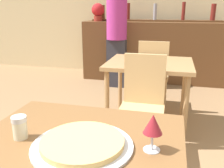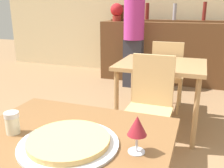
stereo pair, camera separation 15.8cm
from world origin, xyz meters
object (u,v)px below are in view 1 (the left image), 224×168
at_px(pizza_tray, 82,144).
at_px(cheese_shaker, 20,127).
at_px(chair_far_side_back, 153,71).
at_px(potted_plant, 98,11).
at_px(wine_glass, 153,125).
at_px(person_standing, 117,32).
at_px(chair_far_side_front, 143,99).

height_order(pizza_tray, cheese_shaker, cheese_shaker).
relative_size(chair_far_side_back, cheese_shaker, 8.95).
xyz_separation_m(chair_far_side_back, potted_plant, (-1.19, 1.43, 0.74)).
bearing_deg(wine_glass, person_standing, 105.42).
xyz_separation_m(chair_far_side_back, person_standing, (-0.71, 0.90, 0.41)).
bearing_deg(potted_plant, chair_far_side_back, -50.20).
bearing_deg(cheese_shaker, potted_plant, 101.77).
relative_size(chair_far_side_back, pizza_tray, 2.19).
bearing_deg(potted_plant, chair_far_side_front, -64.89).
bearing_deg(cheese_shaker, pizza_tray, -1.29).
height_order(pizza_tray, wine_glass, wine_glass).
distance_m(chair_far_side_front, cheese_shaker, 1.36).
relative_size(cheese_shaker, person_standing, 0.06).
xyz_separation_m(chair_far_side_front, cheese_shaker, (-0.40, -1.26, 0.29)).
bearing_deg(chair_far_side_front, cheese_shaker, -107.51).
relative_size(chair_far_side_front, potted_plant, 2.87).
bearing_deg(cheese_shaker, chair_far_side_front, 72.49).
bearing_deg(pizza_tray, potted_plant, 105.97).
distance_m(chair_far_side_front, pizza_tray, 1.30).
relative_size(pizza_tray, cheese_shaker, 4.09).
height_order(chair_far_side_front, potted_plant, potted_plant).
relative_size(pizza_tray, wine_glass, 2.71).
distance_m(chair_far_side_back, person_standing, 1.21).
distance_m(chair_far_side_front, person_standing, 2.17).
bearing_deg(pizza_tray, chair_far_side_front, 85.47).
height_order(chair_far_side_back, pizza_tray, chair_far_side_back).
relative_size(person_standing, potted_plant, 5.29).
bearing_deg(cheese_shaker, wine_glass, 4.32).
xyz_separation_m(pizza_tray, cheese_shaker, (-0.30, 0.01, 0.04)).
xyz_separation_m(chair_far_side_front, wine_glass, (0.18, -1.22, 0.35)).
height_order(chair_far_side_front, person_standing, person_standing).
xyz_separation_m(chair_far_side_back, cheese_shaker, (-0.40, -2.37, 0.29)).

